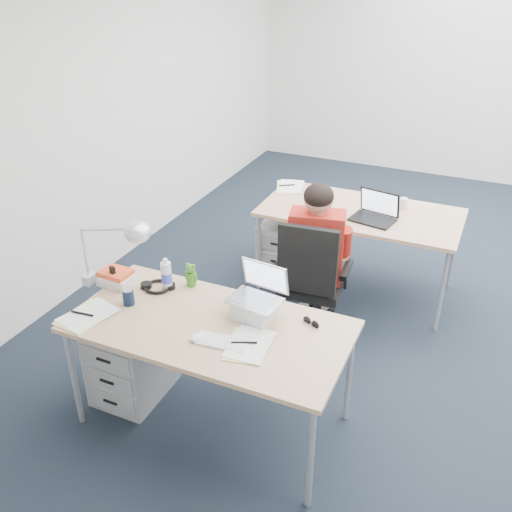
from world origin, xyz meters
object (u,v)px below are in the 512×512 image
Objects in this scene: bear_figurine at (191,274)px; sunglasses at (311,323)px; desk_near at (210,331)px; drawer_pedestal_near at (132,358)px; desk_far at (360,216)px; desk_lamp at (105,251)px; cordless_phone at (113,276)px; dark_laptop at (374,207)px; office_chair at (311,305)px; drawer_pedestal_far at (287,249)px; can_koozie at (128,296)px; seated_person at (317,256)px; far_cup at (404,203)px; water_bottle at (166,274)px; book_stack at (116,277)px; silver_laptop at (255,295)px; wireless_keyboard at (223,342)px; computer_mouse at (197,337)px; headphones at (158,286)px.

bear_figurine reaches higher than sunglasses.
drawer_pedestal_near is (-0.60, 0.02, -0.41)m from desk_near.
desk_lamp reaches higher than desk_far.
dark_laptop is at bearing 71.43° from cordless_phone.
office_chair is 3.09× the size of dark_laptop.
drawer_pedestal_far is 1.03× the size of desk_lamp.
drawer_pedestal_near is 0.52m from can_koozie.
seated_person is 8.93× the size of cordless_phone.
desk_lamp is at bearing -150.69° from sunglasses.
office_chair reaches higher than dark_laptop.
seated_person is at bearing 34.80° from bear_figurine.
far_cup reaches higher than drawer_pedestal_far.
cordless_phone is at bearing 170.55° from desk_near.
water_bottle reaches higher than drawer_pedestal_near.
book_stack is 0.23m from desk_lamp.
silver_laptop is 2.74× the size of sunglasses.
far_cup is at bearing 36.07° from bear_figurine.
sunglasses is (0.38, 0.36, 0.01)m from wireless_keyboard.
seated_person reaches higher than drawer_pedestal_far.
silver_laptop is (-0.17, -1.73, 0.20)m from desk_far.
bear_figurine is (-0.31, 0.48, 0.06)m from computer_mouse.
wireless_keyboard is at bearing -40.29° from desk_near.
cordless_phone is at bearing -116.93° from dark_laptop.
headphones is at bearing 159.91° from computer_mouse.
wireless_keyboard is 0.71m from headphones.
water_bottle is at bearing -120.70° from far_cup.
book_stack is at bearing 65.50° from desk_lamp.
sunglasses is at bearing 0.16° from water_bottle.
can_koozie is at bearing -109.93° from dark_laptop.
can_koozie is at bearing 165.52° from wireless_keyboard.
silver_laptop reaches higher than cordless_phone.
far_cup is (1.16, 1.87, 0.03)m from headphones.
cordless_phone reaches higher than book_stack.
far_cup reaches higher than sunglasses.
seated_person reaches higher than computer_mouse.
far_cup is at bearing 59.30° from water_bottle.
office_chair is 8.87× the size of sunglasses.
silver_laptop is 0.63m from water_bottle.
desk_far is at bearing 64.43° from can_koozie.
headphones is 1.62× the size of cordless_phone.
bear_figurine reaches higher than book_stack.
sunglasses is at bearing -94.63° from far_cup.
can_koozie is 2.43m from far_cup.
book_stack is at bearing 142.23° from can_koozie.
water_bottle is at bearing 154.92° from computer_mouse.
bear_figurine is 2.01m from far_cup.
headphones is (-0.74, -0.85, 0.46)m from office_chair.
office_chair reaches higher than water_bottle.
far_cup is at bearing 29.95° from desk_lamp.
desk_near is at bearing -133.49° from sunglasses.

